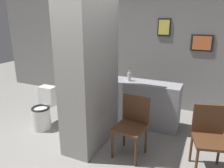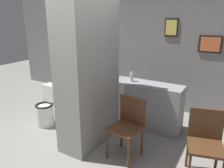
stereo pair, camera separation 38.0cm
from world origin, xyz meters
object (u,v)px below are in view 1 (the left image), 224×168
(chair_by_doorway, at_px, (210,135))
(toilet, at_px, (43,111))
(bottle_tall, at_px, (129,76))
(chair_near_pillar, at_px, (132,123))
(bicycle, at_px, (95,96))

(chair_by_doorway, bearing_deg, toilet, 164.84)
(toilet, relative_size, bottle_tall, 3.06)
(chair_near_pillar, bearing_deg, bottle_tall, 118.93)
(bicycle, bearing_deg, chair_near_pillar, -42.45)
(toilet, bearing_deg, bicycle, 64.20)
(chair_near_pillar, relative_size, bottle_tall, 3.61)
(bicycle, bearing_deg, bottle_tall, -14.16)
(chair_near_pillar, bearing_deg, chair_by_doorway, 10.81)
(bicycle, height_order, bottle_tall, bottle_tall)
(bicycle, xyz_separation_m, bottle_tall, (0.89, -0.22, 0.61))
(toilet, height_order, chair_near_pillar, chair_near_pillar)
(chair_near_pillar, distance_m, bottle_tall, 1.15)
(chair_near_pillar, relative_size, bicycle, 0.54)
(chair_by_doorway, bearing_deg, bottle_tall, 134.66)
(chair_by_doorway, bearing_deg, bicycle, 140.16)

